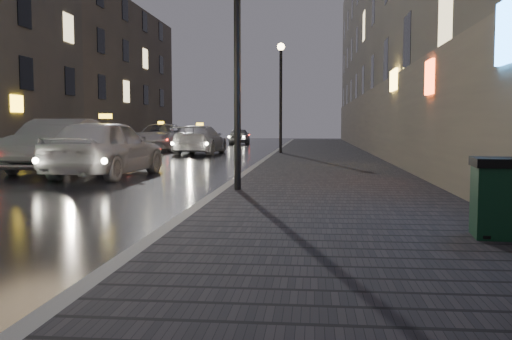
% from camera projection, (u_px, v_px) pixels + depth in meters
% --- Properties ---
extents(sidewalk, '(4.60, 58.00, 0.15)m').
position_uv_depth(sidewalk, '(323.00, 156.00, 26.56)').
color(sidewalk, black).
rests_on(sidewalk, ground).
extents(curb, '(0.20, 58.00, 0.15)m').
position_uv_depth(curb, '(272.00, 155.00, 26.79)').
color(curb, slate).
rests_on(curb, ground).
extents(sidewalk_far, '(2.40, 58.00, 0.15)m').
position_uv_depth(sidewalk_far, '(64.00, 154.00, 27.80)').
color(sidewalk_far, black).
rests_on(sidewalk_far, ground).
extents(curb_far, '(0.20, 58.00, 0.15)m').
position_uv_depth(curb_far, '(89.00, 154.00, 27.67)').
color(curb_far, slate).
rests_on(curb_far, ground).
extents(building_near, '(1.80, 50.00, 13.00)m').
position_uv_depth(building_near, '(385.00, 29.00, 29.70)').
color(building_near, '#605B54').
rests_on(building_near, ground).
extents(building_far_c, '(6.00, 22.00, 11.00)m').
position_uv_depth(building_far_c, '(102.00, 75.00, 45.70)').
color(building_far_c, '#6B6051').
rests_on(building_far_c, ground).
extents(lamp_near, '(0.36, 0.36, 5.28)m').
position_uv_depth(lamp_near, '(237.00, 27.00, 11.61)').
color(lamp_near, black).
rests_on(lamp_near, sidewalk).
extents(lamp_far, '(0.36, 0.36, 5.28)m').
position_uv_depth(lamp_far, '(281.00, 84.00, 27.48)').
color(lamp_far, black).
rests_on(lamp_far, sidewalk).
extents(trash_bin, '(0.68, 0.68, 0.95)m').
position_uv_depth(trash_bin, '(499.00, 197.00, 6.79)').
color(trash_bin, '#0D311B').
rests_on(trash_bin, sidewalk).
extents(taxi_near, '(2.42, 5.08, 1.68)m').
position_uv_depth(taxi_near, '(106.00, 148.00, 16.40)').
color(taxi_near, silver).
rests_on(taxi_near, ground).
extents(car_left_mid, '(1.85, 5.18, 1.70)m').
position_uv_depth(car_left_mid, '(58.00, 145.00, 18.54)').
color(car_left_mid, gray).
rests_on(car_left_mid, ground).
extents(taxi_mid, '(2.24, 5.16, 1.48)m').
position_uv_depth(taxi_mid, '(200.00, 140.00, 29.50)').
color(taxi_mid, white).
rests_on(taxi_mid, ground).
extents(taxi_far, '(2.74, 5.75, 1.58)m').
position_uv_depth(taxi_far, '(161.00, 137.00, 34.06)').
color(taxi_far, white).
rests_on(taxi_far, ground).
extents(car_far, '(1.71, 3.80, 1.27)m').
position_uv_depth(car_far, '(239.00, 136.00, 44.59)').
color(car_far, gray).
rests_on(car_far, ground).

